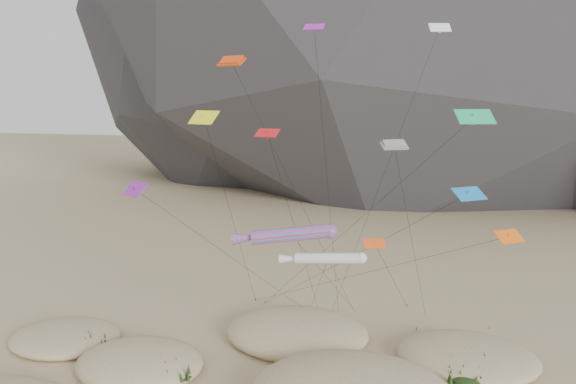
# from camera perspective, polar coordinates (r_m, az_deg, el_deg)

# --- Properties ---
(kite_stakes) EXTENTS (24.72, 6.39, 0.30)m
(kite_stakes) POSITION_cam_1_polar(r_m,az_deg,el_deg) (60.17, 6.35, -12.27)
(kite_stakes) COLOR #3F2D1E
(kite_stakes) RESTS_ON ground
(rainbow_tube_kite) EXTENTS (7.97, 18.06, 13.23)m
(rainbow_tube_kite) POSITION_cam_1_polar(r_m,az_deg,el_deg) (42.49, -0.09, -4.35)
(rainbow_tube_kite) COLOR red
(rainbow_tube_kite) RESTS_ON ground
(white_tube_kite) EXTENTS (7.92, 16.60, 11.38)m
(white_tube_kite) POSITION_cam_1_polar(r_m,az_deg,el_deg) (42.23, 3.71, -6.74)
(white_tube_kite) COLOR silver
(white_tube_kite) RESTS_ON ground
(orange_parafoil) EXTENTS (9.85, 13.77, 25.91)m
(orange_parafoil) POSITION_cam_1_polar(r_m,az_deg,el_deg) (47.01, -5.55, 12.64)
(orange_parafoil) COLOR red
(orange_parafoil) RESTS_ON ground
(multi_parafoil) EXTENTS (3.74, 15.86, 19.51)m
(multi_parafoil) POSITION_cam_1_polar(r_m,az_deg,el_deg) (42.43, 10.84, 4.31)
(multi_parafoil) COLOR #FF2A1A
(multi_parafoil) RESTS_ON ground
(delta_kites) EXTENTS (30.84, 21.57, 28.61)m
(delta_kites) POSITION_cam_1_polar(r_m,az_deg,el_deg) (44.06, 4.82, 4.01)
(delta_kites) COLOR purple
(delta_kites) RESTS_ON ground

